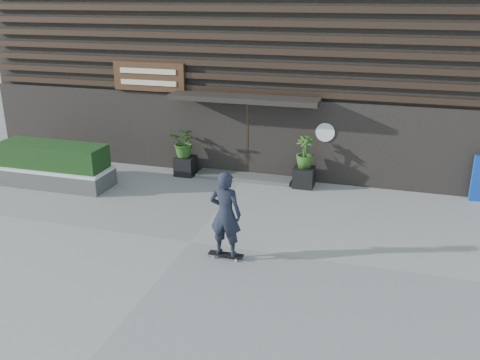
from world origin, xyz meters
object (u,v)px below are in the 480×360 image
(raised_bed, at_px, (55,177))
(skateboarder, at_px, (225,214))
(planter_pot_right, at_px, (304,177))
(planter_pot_left, at_px, (186,166))

(raised_bed, xyz_separation_m, skateboarder, (6.38, -2.94, 0.80))
(planter_pot_right, distance_m, raised_bed, 7.50)
(raised_bed, bearing_deg, skateboarder, -24.76)
(planter_pot_left, relative_size, planter_pot_right, 1.00)
(planter_pot_left, xyz_separation_m, planter_pot_right, (3.80, 0.00, 0.00))
(planter_pot_left, height_order, raised_bed, planter_pot_left)
(raised_bed, bearing_deg, planter_pot_left, 29.54)
(planter_pot_left, distance_m, skateboarder, 5.76)
(planter_pot_right, relative_size, skateboarder, 0.30)
(planter_pot_left, height_order, planter_pot_right, same)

